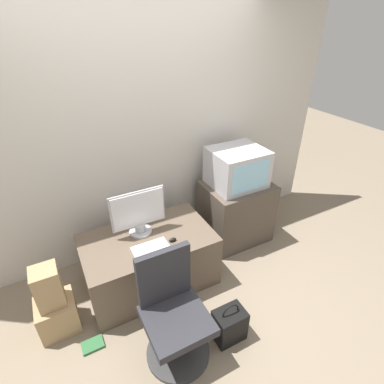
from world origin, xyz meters
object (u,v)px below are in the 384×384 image
(main_monitor, at_px, (139,213))
(handbag, at_px, (229,325))
(crt_tv, at_px, (237,168))
(cardboard_box_lower, at_px, (58,315))
(mouse, at_px, (173,240))
(keyboard, at_px, (150,247))
(office_chair, at_px, (173,315))
(book, at_px, (93,345))

(main_monitor, xyz_separation_m, handbag, (0.37, -0.97, -0.61))
(crt_tv, height_order, cardboard_box_lower, crt_tv)
(mouse, bearing_deg, keyboard, 176.59)
(mouse, distance_m, cardboard_box_lower, 1.13)
(crt_tv, bearing_deg, keyboard, -162.62)
(crt_tv, distance_m, cardboard_box_lower, 2.14)
(office_chair, height_order, handbag, office_chair)
(office_chair, height_order, book, office_chair)
(keyboard, distance_m, mouse, 0.21)
(keyboard, xyz_separation_m, handbag, (0.37, -0.72, -0.41))
(mouse, bearing_deg, main_monitor, 129.21)
(book, bearing_deg, crt_tv, 19.85)
(mouse, height_order, crt_tv, crt_tv)
(keyboard, bearing_deg, main_monitor, 89.90)
(main_monitor, height_order, handbag, main_monitor)
(crt_tv, bearing_deg, book, -160.15)
(main_monitor, height_order, cardboard_box_lower, main_monitor)
(book, bearing_deg, office_chair, -28.01)
(main_monitor, relative_size, keyboard, 1.59)
(keyboard, bearing_deg, office_chair, -95.54)
(crt_tv, height_order, office_chair, crt_tv)
(office_chair, bearing_deg, book, 151.99)
(cardboard_box_lower, height_order, handbag, handbag)
(book, bearing_deg, handbag, -23.33)
(mouse, relative_size, crt_tv, 0.13)
(main_monitor, bearing_deg, cardboard_box_lower, -164.53)
(cardboard_box_lower, bearing_deg, handbag, -31.31)
(mouse, bearing_deg, handbag, -77.30)
(main_monitor, height_order, crt_tv, crt_tv)
(main_monitor, xyz_separation_m, crt_tv, (1.14, 0.11, 0.15))
(keyboard, height_order, book, keyboard)
(office_chair, bearing_deg, handbag, -16.39)
(crt_tv, xyz_separation_m, handbag, (-0.76, -1.08, -0.76))
(mouse, relative_size, office_chair, 0.08)
(keyboard, xyz_separation_m, mouse, (0.21, -0.01, 0.01))
(mouse, height_order, cardboard_box_lower, mouse)
(main_monitor, distance_m, handbag, 1.20)
(office_chair, bearing_deg, main_monitor, 86.04)
(main_monitor, relative_size, book, 2.96)
(cardboard_box_lower, bearing_deg, office_chair, -37.98)
(office_chair, bearing_deg, mouse, 65.32)
(main_monitor, distance_m, book, 1.12)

